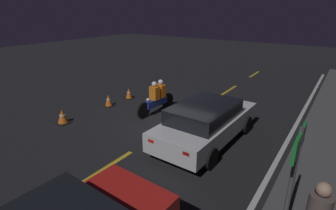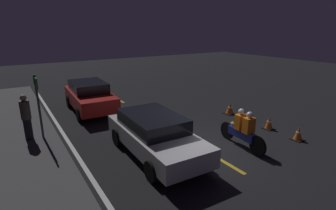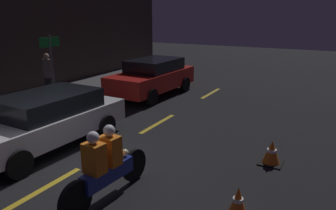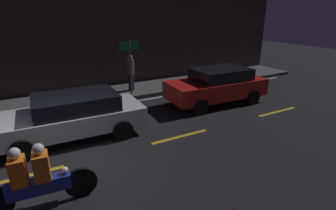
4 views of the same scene
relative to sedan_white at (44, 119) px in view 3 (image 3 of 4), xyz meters
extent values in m
plane|color=black|center=(-0.56, -1.60, -0.74)|extent=(56.00, 56.00, 0.00)
cube|color=gold|center=(-1.56, -1.60, -0.74)|extent=(2.00, 0.14, 0.01)
cube|color=gold|center=(2.94, -1.60, -0.74)|extent=(2.00, 0.14, 0.01)
cube|color=gold|center=(7.44, -1.60, -0.74)|extent=(2.00, 0.14, 0.01)
cube|color=silver|center=(-0.06, 0.00, -0.13)|extent=(4.47, 1.90, 0.59)
cube|color=black|center=(0.16, 0.00, 0.40)|extent=(2.48, 1.67, 0.48)
cube|color=red|center=(2.10, -0.64, 0.01)|extent=(0.07, 0.20, 0.10)
cube|color=red|center=(2.13, 0.52, 0.01)|extent=(0.07, 0.20, 0.10)
cylinder|color=black|center=(-1.46, -0.83, -0.43)|extent=(0.63, 0.20, 0.63)
cylinder|color=black|center=(1.28, -0.91, -0.43)|extent=(0.63, 0.20, 0.63)
cylinder|color=black|center=(1.33, 0.83, -0.43)|extent=(0.63, 0.20, 0.63)
cube|color=red|center=(5.94, 0.43, -0.07)|extent=(4.28, 1.93, 0.70)
cube|color=black|center=(6.15, 0.42, 0.51)|extent=(2.38, 1.67, 0.48)
cube|color=red|center=(7.99, -0.23, 0.10)|extent=(0.07, 0.20, 0.10)
cube|color=red|center=(8.04, 0.91, 0.10)|extent=(0.07, 0.20, 0.10)
cylinder|color=black|center=(4.60, -0.37, -0.42)|extent=(0.65, 0.21, 0.64)
cylinder|color=black|center=(4.67, 1.34, -0.42)|extent=(0.65, 0.21, 0.64)
cylinder|color=black|center=(7.21, -0.48, -0.42)|extent=(0.65, 0.21, 0.64)
cylinder|color=black|center=(7.28, 1.23, -0.42)|extent=(0.65, 0.21, 0.64)
cylinder|color=black|center=(-0.38, -2.98, -0.40)|extent=(0.68, 0.13, 0.68)
cylinder|color=black|center=(-1.93, -2.86, -0.40)|extent=(0.68, 0.15, 0.68)
cube|color=navy|center=(-1.15, -2.92, -0.25)|extent=(1.21, 0.33, 0.30)
sphere|color=#F2EABF|center=(-0.65, -2.96, -0.02)|extent=(0.14, 0.14, 0.14)
cube|color=orange|center=(-1.05, -2.93, 0.17)|extent=(0.31, 0.38, 0.55)
sphere|color=silver|center=(-1.05, -2.93, 0.56)|extent=(0.22, 0.22, 0.22)
cube|color=orange|center=(-1.45, -2.90, 0.17)|extent=(0.31, 0.38, 0.55)
sphere|color=silver|center=(-1.45, -2.90, 0.56)|extent=(0.22, 0.22, 0.22)
cone|color=orange|center=(-0.58, -5.22, -0.45)|extent=(0.33, 0.33, 0.53)
cylinder|color=white|center=(-0.58, -5.22, -0.42)|extent=(0.18, 0.18, 0.06)
cube|color=black|center=(1.77, -5.29, -0.73)|extent=(0.52, 0.52, 0.03)
cone|color=orange|center=(1.77, -5.29, -0.45)|extent=(0.40, 0.40, 0.52)
cylinder|color=white|center=(1.77, -5.29, -0.43)|extent=(0.22, 0.22, 0.06)
cylinder|color=black|center=(3.30, 3.51, -0.20)|extent=(0.28, 0.28, 0.78)
cylinder|color=#594C47|center=(3.30, 3.51, 0.54)|extent=(0.34, 0.34, 0.69)
sphere|color=tan|center=(3.30, 3.51, 1.00)|extent=(0.23, 0.23, 0.23)
cylinder|color=#4C4C51|center=(3.14, 3.06, 0.61)|extent=(0.08, 0.08, 2.40)
cube|color=#198C33|center=(3.14, 3.06, 1.56)|extent=(0.90, 0.05, 0.36)
camera|label=1|loc=(7.20, 3.41, 3.48)|focal=28.00mm
camera|label=2|loc=(-7.09, 3.96, 3.41)|focal=28.00mm
camera|label=3|loc=(-5.40, -6.51, 2.61)|focal=35.00mm
camera|label=4|loc=(-1.01, -7.95, 3.03)|focal=28.00mm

